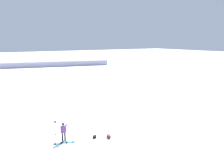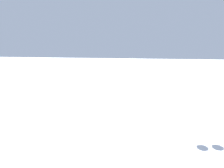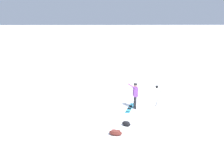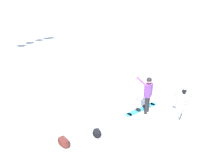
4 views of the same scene
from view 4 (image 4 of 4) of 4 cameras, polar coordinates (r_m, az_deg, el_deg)
ground_plane at (r=9.16m, az=6.98°, el=-8.51°), size 300.00×300.00×0.00m
snowboarder at (r=8.91m, az=9.87°, el=-2.08°), size 0.53×0.64×1.72m
snowboard at (r=9.58m, az=8.13°, el=-6.78°), size 1.79×0.75×0.10m
gear_bag_large at (r=7.95m, az=-4.16°, el=-13.26°), size 0.58×0.60×0.23m
camera_tripod at (r=8.75m, az=18.96°, el=-3.97°), size 0.66×0.65×1.40m
gear_bag_small at (r=7.72m, az=-13.16°, el=-15.22°), size 0.53×0.73×0.26m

